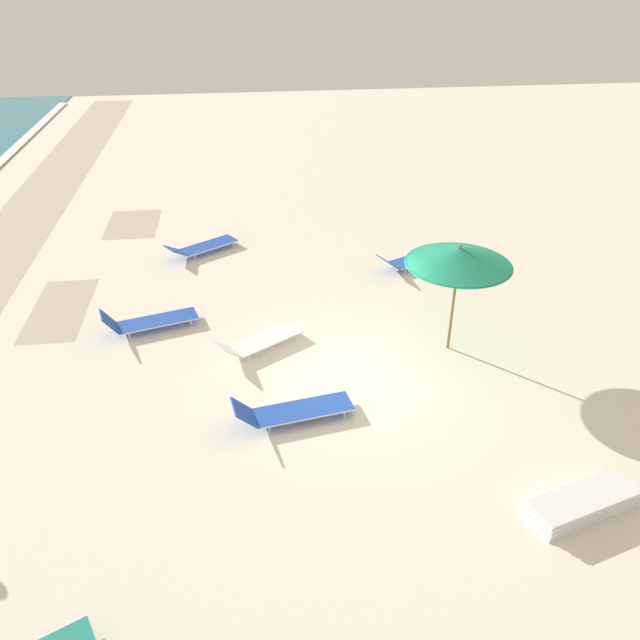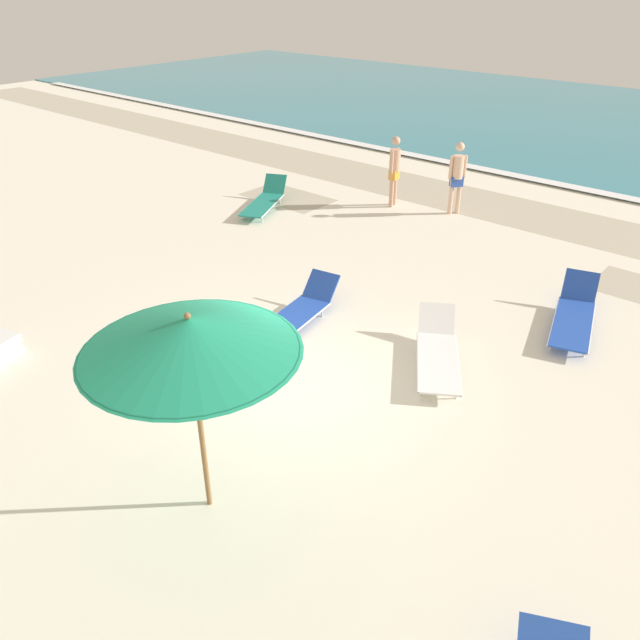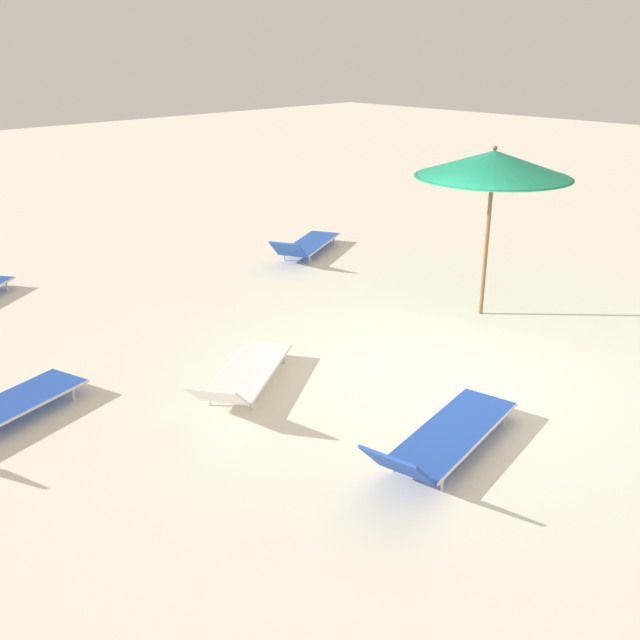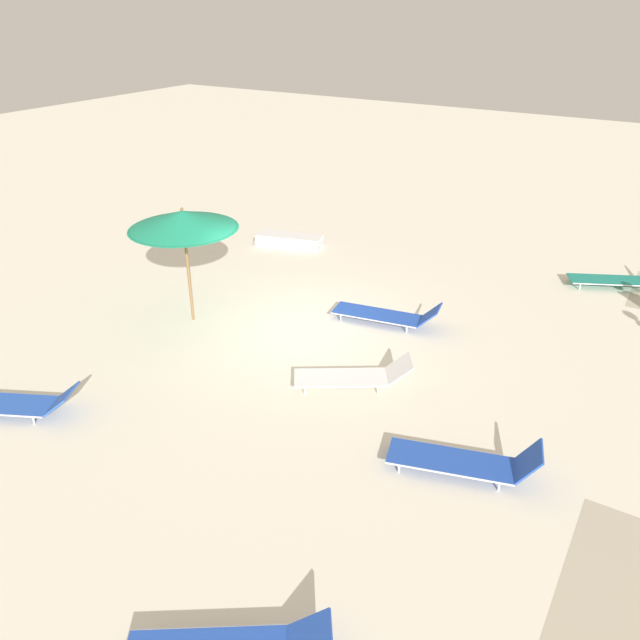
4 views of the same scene
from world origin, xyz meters
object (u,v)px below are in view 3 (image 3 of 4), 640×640
beach_umbrella (494,164)px  sun_lounger_beside_umbrella (306,245)px  sun_lounger_mid_beach_pair_a (243,375)px  sun_lounger_near_water_right (443,438)px

beach_umbrella → sun_lounger_beside_umbrella: 4.65m
sun_lounger_beside_umbrella → sun_lounger_mid_beach_pair_a: size_ratio=1.10×
sun_lounger_near_water_right → sun_lounger_mid_beach_pair_a: bearing=2.4°
sun_lounger_mid_beach_pair_a → beach_umbrella: bearing=-129.1°
beach_umbrella → sun_lounger_mid_beach_pair_a: (0.47, 4.21, -2.03)m
beach_umbrella → sun_lounger_near_water_right: size_ratio=1.07×
sun_lounger_mid_beach_pair_a → sun_lounger_near_water_right: bearing=159.6°
beach_umbrella → sun_lounger_beside_umbrella: beach_umbrella is taller
sun_lounger_beside_umbrella → sun_lounger_near_water_right: bearing=121.6°
sun_lounger_beside_umbrella → sun_lounger_near_water_right: size_ratio=0.97×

